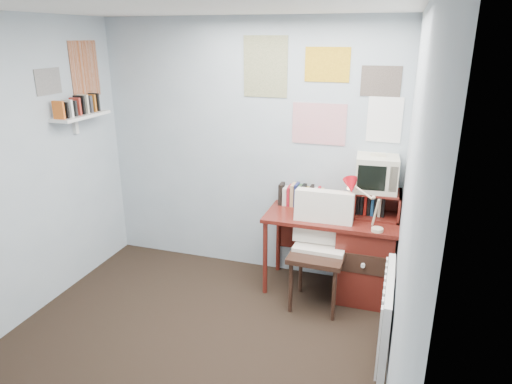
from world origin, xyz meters
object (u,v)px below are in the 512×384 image
at_px(desk, 359,255).
at_px(desk_lamp, 379,211).
at_px(desk_chair, 318,255).
at_px(radiator, 387,315).
at_px(tv_riser, 377,204).
at_px(wall_shelf, 81,116).
at_px(crt_tv, 377,172).

distance_m(desk, desk_lamp, 0.60).
bearing_deg(desk, desk_lamp, -56.21).
height_order(desk_chair, radiator, desk_chair).
bearing_deg(tv_riser, desk_chair, -137.35).
xyz_separation_m(desk_lamp, radiator, (0.14, -0.71, -0.52)).
bearing_deg(radiator, wall_shelf, 169.11).
xyz_separation_m(desk_lamp, crt_tv, (-0.06, 0.35, 0.24)).
height_order(desk_lamp, radiator, desk_lamp).
bearing_deg(tv_riser, wall_shelf, -169.68).
bearing_deg(desk_chair, radiator, -43.31).
bearing_deg(crt_tv, tv_riser, -35.94).
xyz_separation_m(desk_lamp, wall_shelf, (-2.72, -0.16, 0.68)).
xyz_separation_m(desk, wall_shelf, (-2.57, -0.38, 1.21)).
bearing_deg(crt_tv, radiator, -83.23).
bearing_deg(tv_riser, crt_tv, 148.09).
height_order(crt_tv, radiator, crt_tv).
xyz_separation_m(desk_chair, crt_tv, (0.42, 0.44, 0.68)).
xyz_separation_m(desk_chair, tv_riser, (0.45, 0.42, 0.38)).
height_order(crt_tv, wall_shelf, wall_shelf).
height_order(tv_riser, wall_shelf, wall_shelf).
height_order(desk_chair, wall_shelf, wall_shelf).
bearing_deg(radiator, desk, 107.24).
bearing_deg(tv_riser, radiator, -80.72).
relative_size(tv_riser, radiator, 0.50).
distance_m(tv_riser, radiator, 1.15).
bearing_deg(radiator, crt_tv, 100.80).
height_order(tv_riser, radiator, tv_riser).
relative_size(desk, crt_tv, 3.33).
height_order(desk_lamp, wall_shelf, wall_shelf).
distance_m(desk_chair, desk_lamp, 0.66).
bearing_deg(wall_shelf, tv_riser, 10.32).
distance_m(desk, crt_tv, 0.79).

